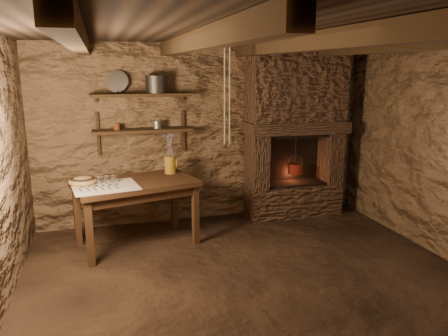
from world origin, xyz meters
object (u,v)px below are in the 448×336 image
object	(u,v)px
stoneware_jug	(170,156)
iron_stockpot	(156,85)
work_table	(136,211)
wooden_bowl	(83,181)
red_pot	(295,168)

from	to	relation	value
stoneware_jug	iron_stockpot	bearing A→B (deg)	91.04
work_table	stoneware_jug	distance (m)	0.79
work_table	wooden_bowl	distance (m)	0.71
work_table	iron_stockpot	bearing A→B (deg)	45.32
stoneware_jug	work_table	bearing A→B (deg)	-166.36
wooden_bowl	red_pot	xyz separation A→B (m)	(2.84, 0.47, -0.12)
iron_stockpot	wooden_bowl	bearing A→B (deg)	-148.02
work_table	stoneware_jug	size ratio (longest dim) A/B	3.06
work_table	wooden_bowl	size ratio (longest dim) A/B	4.85
wooden_bowl	iron_stockpot	xyz separation A→B (m)	(0.94, 0.59, 1.04)
work_table	iron_stockpot	world-z (taller)	iron_stockpot
stoneware_jug	red_pot	distance (m)	1.83
wooden_bowl	iron_stockpot	world-z (taller)	iron_stockpot
stoneware_jug	iron_stockpot	xyz separation A→B (m)	(-0.10, 0.31, 0.87)
wooden_bowl	stoneware_jug	bearing A→B (deg)	14.78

